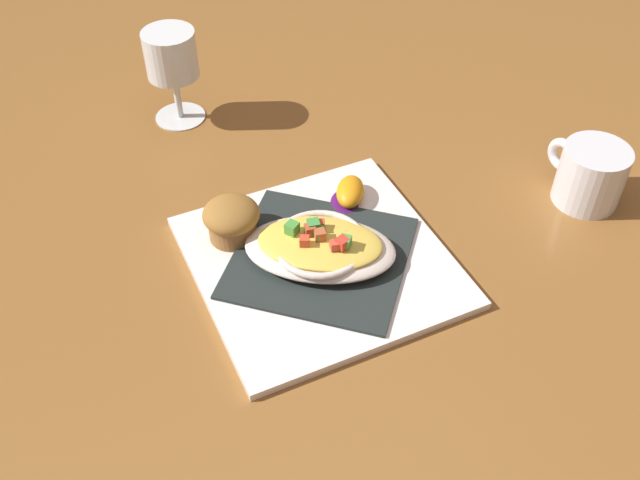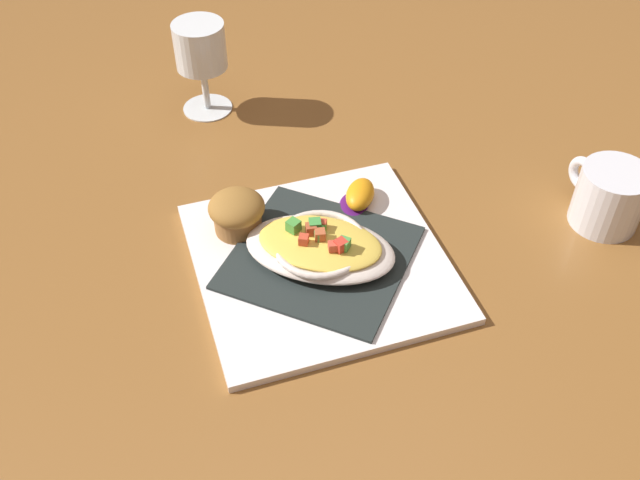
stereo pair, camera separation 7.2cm
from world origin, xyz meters
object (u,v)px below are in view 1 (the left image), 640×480
Objects in this scene: square_plate at (320,261)px; stemmed_glass at (172,60)px; gratin_dish at (320,246)px; muffin at (232,219)px; coffee_mug at (589,177)px; orange_garnish at (349,193)px.

square_plate is 2.08× the size of stemmed_glass.
gratin_dish is (0.00, 0.00, 0.03)m from square_plate.
coffee_mug reaches higher than muffin.
muffin is 0.60× the size of coffee_mug.
muffin is at bearing 71.95° from coffee_mug.
square_plate is 0.38m from stemmed_glass.
stemmed_glass reaches higher than gratin_dish.
stemmed_glass reaches higher than coffee_mug.
stemmed_glass is (0.36, 0.04, 0.09)m from square_plate.
orange_garnish is (-0.01, -0.16, -0.02)m from muffin.
gratin_dish is at bearing -138.34° from muffin.
orange_garnish is (0.07, -0.08, -0.01)m from gratin_dish.
square_plate is 4.20× the size of muffin.
gratin_dish is 3.01× the size of orange_garnish.
gratin_dish reaches higher than square_plate.
gratin_dish is 1.50× the size of stemmed_glass.
coffee_mug is at bearing -99.09° from gratin_dish.
gratin_dish is 0.11m from muffin.
orange_garnish is 0.61× the size of coffee_mug.
muffin is 0.50× the size of stemmed_glass.
square_plate is at bearing 80.91° from coffee_mug.
stemmed_glass is (0.29, 0.12, 0.07)m from orange_garnish.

